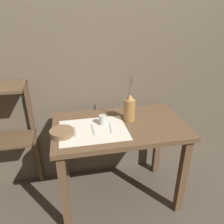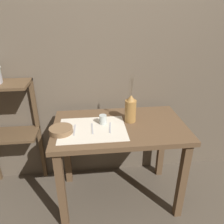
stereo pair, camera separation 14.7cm
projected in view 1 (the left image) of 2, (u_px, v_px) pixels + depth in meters
ground_plane at (118, 195)px, 2.15m from camera, size 12.00×12.00×0.00m
stone_wall_back at (109, 63)px, 2.02m from camera, size 7.00×0.06×2.40m
wooden_table at (119, 138)px, 1.86m from camera, size 1.09×0.66×0.79m
wooden_shelf_unit at (1, 123)px, 1.89m from camera, size 0.51×0.28×1.10m
linen_cloth at (93, 130)px, 1.72m from camera, size 0.53×0.41×0.00m
pitcher_with_flowers at (129, 109)px, 1.83m from camera, size 0.09×0.09×0.42m
wooden_bowl at (62, 133)px, 1.65m from camera, size 0.18×0.18×0.04m
glass_tumbler_near at (103, 120)px, 1.79m from camera, size 0.06×0.06×0.08m
fork_outer at (75, 132)px, 1.69m from camera, size 0.02×0.17×0.00m
knife_center at (93, 129)px, 1.73m from camera, size 0.01×0.17×0.00m
fork_inner at (111, 128)px, 1.75m from camera, size 0.03×0.17×0.00m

